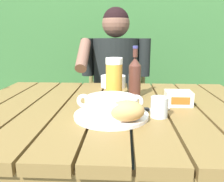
{
  "coord_description": "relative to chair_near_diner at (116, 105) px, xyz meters",
  "views": [
    {
      "loc": [
        0.04,
        -0.91,
        1.01
      ],
      "look_at": [
        -0.0,
        -0.03,
        0.79
      ],
      "focal_mm": 37.05,
      "sensor_mm": 36.0,
      "label": 1
    }
  ],
  "objects": [
    {
      "name": "beer_glass",
      "position": [
        0.01,
        -0.8,
        0.37
      ],
      "size": [
        0.07,
        0.07,
        0.19
      ],
      "color": "gold",
      "rests_on": "dining_table"
    },
    {
      "name": "hedge_backdrop",
      "position": [
        -0.03,
        0.81,
        0.47
      ],
      "size": [
        3.47,
        0.79,
        1.9
      ],
      "color": "#336331",
      "rests_on": "ground_plane"
    },
    {
      "name": "dining_table",
      "position": [
        0.02,
        -0.89,
        0.18
      ],
      "size": [
        1.22,
        0.91,
        0.72
      ],
      "color": "brown",
      "rests_on": "ground_plane"
    },
    {
      "name": "serving_plate",
      "position": [
        0.01,
        -1.03,
        0.28
      ],
      "size": [
        0.26,
        0.26,
        0.01
      ],
      "color": "white",
      "rests_on": "dining_table"
    },
    {
      "name": "chair_near_diner",
      "position": [
        0.0,
        0.0,
        0.0
      ],
      "size": [
        0.49,
        0.47,
        0.89
      ],
      "color": "brown",
      "rests_on": "ground_plane"
    },
    {
      "name": "table_knife",
      "position": [
        0.16,
        -0.95,
        0.28
      ],
      "size": [
        0.14,
        0.05,
        0.01
      ],
      "color": "silver",
      "rests_on": "dining_table"
    },
    {
      "name": "butter_tub",
      "position": [
        0.29,
        -0.87,
        0.3
      ],
      "size": [
        0.11,
        0.08,
        0.06
      ],
      "color": "white",
      "rests_on": "dining_table"
    },
    {
      "name": "beer_bottle",
      "position": [
        0.11,
        -0.74,
        0.37
      ],
      "size": [
        0.06,
        0.06,
        0.24
      ],
      "color": "#4F2A21",
      "rests_on": "dining_table"
    },
    {
      "name": "person_eating",
      "position": [
        -0.0,
        -0.2,
        0.25
      ],
      "size": [
        0.48,
        0.47,
        1.19
      ],
      "color": "black",
      "rests_on": "ground_plane"
    },
    {
      "name": "diner_bowl",
      "position": [
        0.0,
        -0.54,
        0.3
      ],
      "size": [
        0.14,
        0.14,
        0.06
      ],
      "color": "white",
      "rests_on": "dining_table"
    },
    {
      "name": "water_glass_small",
      "position": [
        0.19,
        -1.02,
        0.31
      ],
      "size": [
        0.06,
        0.06,
        0.07
      ],
      "color": "silver",
      "rests_on": "dining_table"
    },
    {
      "name": "bread_roll",
      "position": [
        0.07,
        -1.1,
        0.32
      ],
      "size": [
        0.12,
        0.09,
        0.07
      ],
      "color": "tan",
      "rests_on": "serving_plate"
    },
    {
      "name": "soup_bowl",
      "position": [
        0.01,
        -1.03,
        0.32
      ],
      "size": [
        0.24,
        0.19,
        0.07
      ],
      "color": "white",
      "rests_on": "serving_plate"
    }
  ]
}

